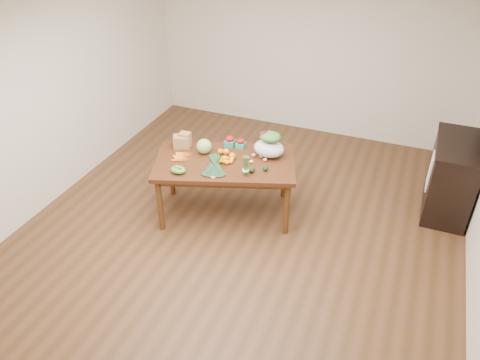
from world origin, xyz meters
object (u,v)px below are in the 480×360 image
at_px(dining_table, 225,187).
at_px(mandarin_cluster, 226,159).
at_px(cabinet, 451,177).
at_px(cabbage, 204,146).
at_px(asparagus_bundle, 246,165).
at_px(kale_bunch, 214,167).
at_px(salad_bag, 269,145).
at_px(paper_bag, 182,140).

bearing_deg(dining_table, mandarin_cluster, -69.78).
relative_size(cabinet, cabbage, 5.62).
distance_m(cabbage, asparagus_bundle, 0.70).
distance_m(dining_table, cabbage, 0.56).
relative_size(kale_bunch, salad_bag, 1.09).
bearing_deg(salad_bag, kale_bunch, -126.71).
distance_m(cabinet, asparagus_bundle, 2.58).
bearing_deg(asparagus_bundle, paper_bag, 143.48).
distance_m(mandarin_cluster, asparagus_bundle, 0.37).
distance_m(cabinet, kale_bunch, 2.92).
xyz_separation_m(cabbage, mandarin_cluster, (0.32, -0.10, -0.05)).
distance_m(dining_table, kale_bunch, 0.54).
bearing_deg(salad_bag, mandarin_cluster, -142.32).
xyz_separation_m(cabinet, salad_bag, (-2.09, -0.80, 0.42)).
xyz_separation_m(asparagus_bundle, salad_bag, (0.10, 0.49, 0.02)).
relative_size(dining_table, mandarin_cluster, 9.05).
bearing_deg(salad_bag, paper_bag, -169.80).
bearing_deg(cabbage, paper_bag, 174.58).
distance_m(cabbage, salad_bag, 0.78).
bearing_deg(asparagus_bundle, kale_bunch, 177.54).
bearing_deg(salad_bag, dining_table, -146.15).
bearing_deg(paper_bag, mandarin_cluster, -11.70).
bearing_deg(asparagus_bundle, dining_table, 130.92).
height_order(mandarin_cluster, salad_bag, salad_bag).
bearing_deg(dining_table, asparagus_bundle, -49.08).
relative_size(dining_table, paper_bag, 6.27).
relative_size(cabinet, kale_bunch, 2.55).
xyz_separation_m(cabinet, asparagus_bundle, (-2.19, -1.29, 0.40)).
height_order(paper_bag, asparagus_bundle, asparagus_bundle).
height_order(cabinet, paper_bag, cabinet).
bearing_deg(cabinet, paper_bag, -162.56).
height_order(dining_table, asparagus_bundle, asparagus_bundle).
bearing_deg(mandarin_cluster, asparagus_bundle, -28.06).
xyz_separation_m(paper_bag, kale_bunch, (0.62, -0.41, -0.01)).
height_order(paper_bag, kale_bunch, paper_bag).
relative_size(mandarin_cluster, asparagus_bundle, 0.72).
height_order(paper_bag, mandarin_cluster, paper_bag).
bearing_deg(asparagus_bundle, salad_bag, 59.40).
height_order(cabinet, mandarin_cluster, cabinet).
distance_m(asparagus_bundle, salad_bag, 0.50).
bearing_deg(kale_bunch, dining_table, 70.53).
bearing_deg(asparagus_bundle, mandarin_cluster, 132.92).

